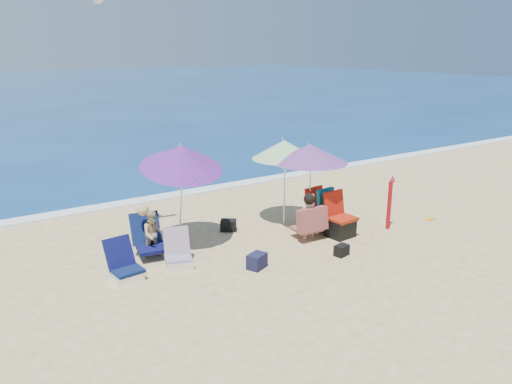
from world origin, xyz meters
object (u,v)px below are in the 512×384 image
chair_rainbow (178,257)px  camp_chair_right (320,214)px  furled_umbrella (390,200)px  chair_navy (124,269)px  camp_chair_left (340,223)px  umbrella_blue (182,157)px  person_center (310,217)px  umbrella_striped (284,149)px  person_left (152,233)px  umbrella_turquoise (310,153)px

chair_rainbow → camp_chair_right: 3.46m
furled_umbrella → chair_navy: size_ratio=1.72×
chair_navy → camp_chair_left: bearing=-6.4°
umbrella_blue → person_center: bearing=-26.5°
furled_umbrella → camp_chair_right: 1.54m
umbrella_striped → chair_rainbow: size_ratio=2.67×
person_center → umbrella_striped: bearing=80.5°
camp_chair_right → camp_chair_left: bearing=-86.2°
furled_umbrella → person_left: bearing=164.1°
furled_umbrella → camp_chair_right: (-1.26, 0.82, -0.32)m
umbrella_turquoise → furled_umbrella: bearing=-36.8°
umbrella_striped → camp_chair_right: size_ratio=2.03×
umbrella_striped → camp_chair_left: size_ratio=2.03×
umbrella_blue → chair_rainbow: size_ratio=3.08×
umbrella_turquoise → person_left: 3.74m
umbrella_turquoise → umbrella_striped: umbrella_striped is taller
umbrella_turquoise → umbrella_blue: 2.81m
umbrella_blue → chair_navy: size_ratio=3.19×
furled_umbrella → person_center: size_ratio=1.20×
umbrella_blue → person_left: (-0.77, -0.19, -1.35)m
camp_chair_right → person_left: 3.73m
chair_rainbow → umbrella_striped: bearing=16.7°
camp_chair_left → umbrella_blue: bearing=155.2°
umbrella_turquoise → furled_umbrella: umbrella_turquoise is taller
furled_umbrella → person_center: 1.93m
chair_navy → umbrella_blue: bearing=28.6°
chair_navy → camp_chair_right: bearing=0.9°
umbrella_striped → umbrella_blue: umbrella_blue is taller
umbrella_blue → person_center: (2.30, -1.15, -1.34)m
furled_umbrella → chair_navy: (-5.73, 0.75, -0.47)m
person_left → umbrella_blue: bearing=14.0°
camp_chair_right → person_center: size_ratio=0.95×
umbrella_turquoise → chair_rainbow: bearing=-174.4°
umbrella_striped → camp_chair_right: (0.40, -0.83, -1.34)m
umbrella_turquoise → person_center: 1.41m
camp_chair_left → camp_chair_right: camp_chair_right is taller
camp_chair_left → person_left: bearing=162.6°
umbrella_turquoise → chair_navy: bearing=-175.9°
umbrella_turquoise → person_left: size_ratio=2.10×
chair_rainbow → camp_chair_right: size_ratio=0.76×
umbrella_striped → camp_chair_left: umbrella_striped is taller
chair_navy → camp_chair_right: size_ratio=0.73×
umbrella_blue → chair_navy: (-1.56, -0.85, -1.64)m
umbrella_striped → furled_umbrella: size_ratio=1.61×
chair_navy → person_center: 3.88m
person_left → chair_rainbow: bearing=-71.8°
camp_chair_left → chair_navy: bearing=173.6°
chair_navy → camp_chair_left: camp_chair_left is taller
chair_navy → furled_umbrella: bearing=-7.5°
umbrella_turquoise → person_center: (-0.45, -0.61, -1.19)m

